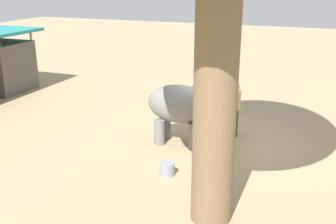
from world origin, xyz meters
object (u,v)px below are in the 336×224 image
(wooden_bench, at_px, (189,97))
(feed_bucket, at_px, (167,169))
(elephant, at_px, (188,107))
(person_handler, at_px, (235,105))
(market_stall_teal, at_px, (3,64))

(wooden_bench, xyz_separation_m, feed_bucket, (-4.94, -1.14, -0.31))
(feed_bucket, bearing_deg, elephant, 4.69)
(elephant, distance_m, wooden_bench, 3.19)
(elephant, bearing_deg, person_handler, 43.39)
(wooden_bench, height_order, market_stall_teal, market_stall_teal)
(elephant, height_order, feed_bucket, elephant)
(person_handler, xyz_separation_m, market_stall_teal, (1.42, 9.97, 0.19))
(wooden_bench, height_order, feed_bucket, wooden_bench)
(person_handler, relative_size, feed_bucket, 4.50)
(person_handler, bearing_deg, market_stall_teal, -49.03)
(market_stall_teal, xyz_separation_m, feed_bucket, (-4.51, -9.07, -0.98))
(wooden_bench, bearing_deg, feed_bucket, -152.02)
(elephant, distance_m, person_handler, 1.56)
(person_handler, distance_m, market_stall_teal, 10.07)
(elephant, relative_size, feed_bucket, 6.82)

